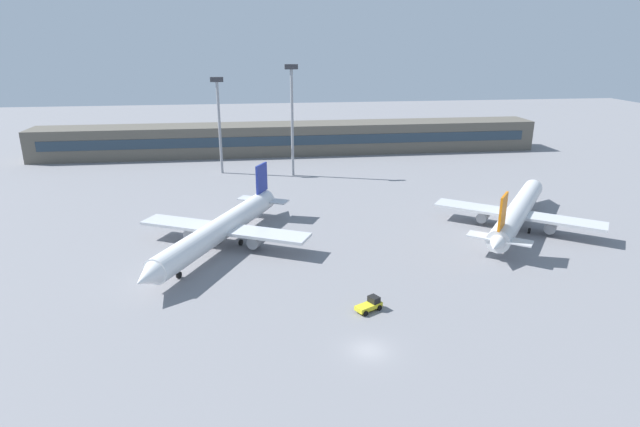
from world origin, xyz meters
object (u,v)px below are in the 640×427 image
airplane_mid (518,211)px  floodlight_tower_east (292,113)px  floodlight_tower_west (219,118)px  airplane_near (220,230)px  baggage_tug_yellow (370,305)px

airplane_mid → floodlight_tower_east: size_ratio=1.31×
floodlight_tower_east → floodlight_tower_west: bearing=164.5°
airplane_mid → floodlight_tower_east: floodlight_tower_east is taller
airplane_near → floodlight_tower_east: 51.66m
airplane_near → floodlight_tower_east: floodlight_tower_east is taller
baggage_tug_yellow → floodlight_tower_west: (-22.09, 76.51, 13.37)m
airplane_near → airplane_mid: bearing=3.2°
baggage_tug_yellow → floodlight_tower_east: 73.15m
airplane_near → baggage_tug_yellow: size_ratio=10.33×
airplane_mid → baggage_tug_yellow: bearing=-141.4°
floodlight_tower_west → floodlight_tower_east: bearing=-15.5°
floodlight_tower_west → floodlight_tower_east: floodlight_tower_east is taller
airplane_near → airplane_mid: airplane_near is taller
airplane_near → floodlight_tower_west: floodlight_tower_west is taller
airplane_near → floodlight_tower_west: 53.64m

